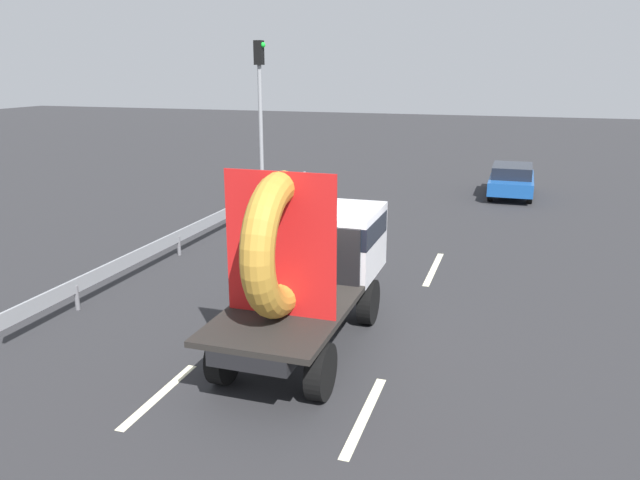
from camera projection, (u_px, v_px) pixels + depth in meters
The scene contains 9 objects.
ground_plane at pixel (325, 333), 12.36m from camera, with size 120.00×120.00×0.00m, color #28282B.
flatbed_truck at pixel (312, 257), 11.63m from camera, with size 2.02×5.08×3.54m.
distant_sedan at pixel (512, 179), 25.26m from camera, with size 1.70×3.97×1.30m.
traffic_light at pixel (260, 98), 24.09m from camera, with size 0.42×0.36×6.09m.
guardrail at pixel (214, 220), 19.28m from camera, with size 0.10×17.14×0.71m.
lane_dash_left_near at pixel (159, 395), 9.99m from camera, with size 2.16×0.16×0.01m, color beige.
lane_dash_left_far at pixel (321, 251), 17.79m from camera, with size 2.71×0.16×0.01m, color beige.
lane_dash_right_near at pixel (365, 415), 9.42m from camera, with size 2.37×0.16×0.01m, color beige.
lane_dash_right_far at pixel (434, 269), 16.27m from camera, with size 2.85×0.16×0.01m, color beige.
Camera 1 is at (3.43, -10.87, 5.11)m, focal length 34.77 mm.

